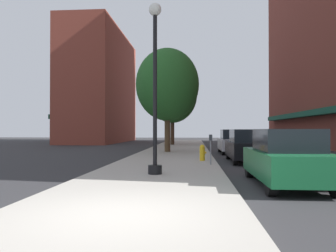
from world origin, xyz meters
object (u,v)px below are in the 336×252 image
at_px(tree_mid, 172,95).
at_px(car_black, 247,146).
at_px(fire_hydrant, 202,153).
at_px(parking_meter_near, 211,146).
at_px(tree_near, 167,85).
at_px(lamppost, 155,84).
at_px(car_silver, 233,142).
at_px(car_green, 286,158).

distance_m(tree_mid, car_black, 18.39).
distance_m(fire_hydrant, parking_meter_near, 1.94).
height_order(tree_mid, car_black, tree_mid).
relative_size(parking_meter_near, tree_near, 0.18).
xyz_separation_m(lamppost, tree_mid, (-0.90, 22.79, 2.10)).
xyz_separation_m(tree_mid, car_silver, (4.91, -11.08, -4.50)).
xyz_separation_m(lamppost, car_black, (4.01, 5.64, -2.39)).
distance_m(tree_near, car_black, 8.44).
xyz_separation_m(parking_meter_near, car_silver, (1.95, 8.53, -0.14)).
xyz_separation_m(tree_near, car_black, (4.52, -5.92, -3.97)).
relative_size(fire_hydrant, tree_mid, 0.10).
height_order(lamppost, fire_hydrant, lamppost).
bearing_deg(car_black, tree_near, 129.47).
bearing_deg(fire_hydrant, tree_mid, 98.47).
height_order(lamppost, car_silver, lamppost).
bearing_deg(tree_near, fire_hydrant, -70.94).
distance_m(car_green, car_silver, 13.08).
height_order(fire_hydrant, tree_near, tree_near).
bearing_deg(parking_meter_near, car_silver, 77.12).
bearing_deg(lamppost, parking_meter_near, 57.02).
height_order(fire_hydrant, car_silver, car_silver).
xyz_separation_m(tree_mid, car_green, (4.91, -24.17, -4.50)).
relative_size(lamppost, car_silver, 1.37).
xyz_separation_m(parking_meter_near, tree_mid, (-2.96, 19.61, 4.36)).
distance_m(tree_near, tree_mid, 11.24).
bearing_deg(car_black, car_green, -87.87).
distance_m(lamppost, tree_mid, 22.90).
xyz_separation_m(fire_hydrant, parking_meter_near, (0.32, -1.86, 0.43)).
xyz_separation_m(lamppost, fire_hydrant, (1.75, 5.04, -2.68)).
xyz_separation_m(car_green, car_silver, (0.00, 13.08, 0.00)).
distance_m(tree_mid, car_green, 25.07).
xyz_separation_m(fire_hydrant, car_silver, (2.27, 6.66, 0.29)).
height_order(lamppost, parking_meter_near, lamppost).
relative_size(tree_near, car_silver, 1.68).
bearing_deg(lamppost, tree_near, 92.51).
relative_size(parking_meter_near, car_green, 0.30).
bearing_deg(parking_meter_near, fire_hydrant, 99.61).
bearing_deg(car_green, car_black, 88.51).
height_order(tree_mid, car_silver, tree_mid).
height_order(car_black, car_silver, same).
relative_size(tree_near, car_black, 1.68).
relative_size(tree_near, car_green, 1.68).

